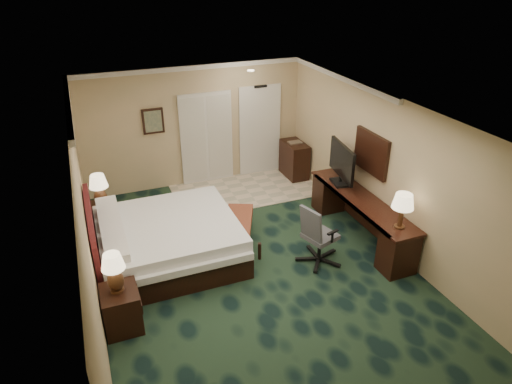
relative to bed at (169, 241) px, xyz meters
name	(u,v)px	position (x,y,z in m)	size (l,w,h in m)	color
floor	(257,272)	(1.25, -0.93, -0.36)	(5.00, 7.50, 0.00)	black
ceiling	(257,117)	(1.25, -0.93, 2.34)	(5.00, 7.50, 0.00)	white
wall_back	(195,127)	(1.25, 2.82, 0.99)	(5.00, 0.00, 2.70)	tan
wall_left	(87,234)	(-1.25, -0.93, 0.99)	(0.00, 7.50, 2.70)	tan
wall_right	(392,176)	(3.75, -0.93, 0.99)	(0.00, 7.50, 2.70)	tan
crown_molding	(257,120)	(1.25, -0.93, 2.29)	(5.00, 7.50, 0.10)	silver
tile_patch	(246,190)	(2.15, 1.97, -0.36)	(3.20, 1.70, 0.01)	#B6AE94
headboard	(94,236)	(-1.19, 0.07, 0.34)	(0.12, 2.00, 1.40)	#440F17
entry_door	(260,131)	(2.80, 2.79, 0.69)	(1.02, 0.06, 2.18)	silver
closet_doors	(207,138)	(1.50, 2.78, 0.69)	(1.20, 0.06, 2.10)	silver
wall_art	(153,121)	(0.35, 2.78, 1.24)	(0.45, 0.06, 0.55)	#495C50
wall_mirror	(371,153)	(3.71, -0.33, 1.19)	(0.05, 0.95, 0.75)	white
bed	(169,241)	(0.00, 0.00, 0.00)	(2.29, 2.13, 0.73)	white
nightstand_near	(122,309)	(-0.98, -1.39, -0.05)	(0.50, 0.58, 0.63)	black
nightstand_far	(105,221)	(-0.97, 1.17, -0.04)	(0.52, 0.59, 0.64)	black
lamp_near	(114,273)	(-0.99, -1.37, 0.57)	(0.32, 0.32, 0.60)	#321A0E
lamp_far	(100,191)	(-0.97, 1.16, 0.60)	(0.33, 0.33, 0.63)	#321A0E
bed_bench	(238,233)	(1.25, 0.00, -0.13)	(0.47, 1.37, 0.46)	brown
desk	(360,218)	(3.43, -0.60, 0.04)	(0.60, 2.78, 0.80)	black
tv	(342,165)	(3.39, 0.09, 0.84)	(0.09, 1.03, 0.80)	black
desk_lamp	(402,211)	(3.45, -1.65, 0.74)	(0.35, 0.35, 0.61)	#321A0E
desk_chair	(320,233)	(2.37, -1.02, 0.19)	(0.65, 0.61, 1.12)	#515151
minibar	(294,160)	(3.48, 2.27, 0.06)	(0.44, 0.80, 0.84)	black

